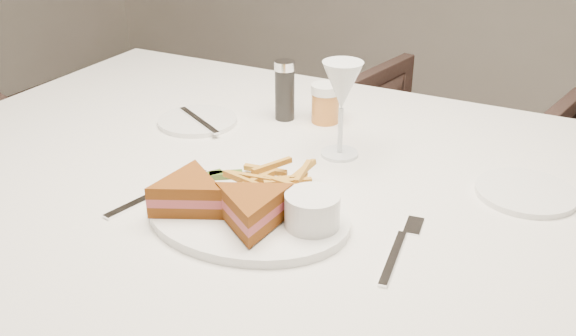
# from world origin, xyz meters

# --- Properties ---
(chair_far) EXTENTS (0.74, 0.71, 0.67)m
(chair_far) POSITION_xyz_m (0.06, 1.11, 0.33)
(chair_far) COLOR #47312B
(chair_far) RESTS_ON ground
(table_setting) EXTENTS (0.80, 0.59, 0.18)m
(table_setting) POSITION_xyz_m (0.07, 0.06, 0.79)
(table_setting) COLOR white
(table_setting) RESTS_ON table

